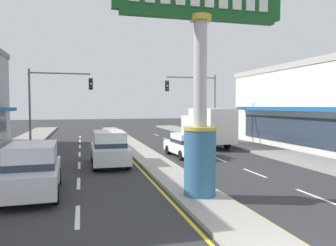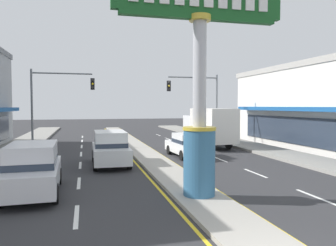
% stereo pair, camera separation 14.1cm
% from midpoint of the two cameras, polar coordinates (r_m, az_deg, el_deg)
% --- Properties ---
extents(median_strip, '(1.82, 52.00, 0.14)m').
position_cam_midpoint_polar(median_strip, '(23.85, -5.08, -4.88)').
color(median_strip, '#A39E93').
rests_on(median_strip, ground).
extents(sidewalk_right, '(2.95, 60.00, 0.18)m').
position_cam_midpoint_polar(sidewalk_right, '(25.14, 16.45, -4.54)').
color(sidewalk_right, gray).
rests_on(sidewalk_right, ground).
extents(lane_markings, '(8.56, 52.00, 0.01)m').
position_cam_midpoint_polar(lane_markings, '(22.54, -4.49, -5.50)').
color(lane_markings, silver).
rests_on(lane_markings, ground).
extents(district_sign, '(6.16, 1.19, 7.59)m').
position_cam_midpoint_polar(district_sign, '(11.65, 5.27, 5.76)').
color(district_sign, '#33668C').
rests_on(district_sign, median_strip).
extents(traffic_light_left_side, '(4.86, 0.46, 6.20)m').
position_cam_midpoint_polar(traffic_light_left_side, '(27.37, -19.41, 4.74)').
color(traffic_light_left_side, slate).
rests_on(traffic_light_left_side, ground).
extents(traffic_light_right_side, '(4.86, 0.46, 6.20)m').
position_cam_midpoint_polar(traffic_light_right_side, '(30.01, 4.93, 4.72)').
color(traffic_light_right_side, slate).
rests_on(traffic_light_right_side, ground).
extents(sedan_near_right_lane, '(2.01, 4.39, 1.53)m').
position_cam_midpoint_polar(sedan_near_right_lane, '(21.53, 3.01, -3.79)').
color(sedan_near_right_lane, white).
rests_on(sedan_near_right_lane, ground).
extents(box_truck_far_right_lane, '(2.32, 6.93, 3.12)m').
position_cam_midpoint_polar(box_truck_far_right_lane, '(26.98, 6.68, -0.51)').
color(box_truck_far_right_lane, white).
rests_on(box_truck_far_right_lane, ground).
extents(suv_near_left_lane, '(2.09, 4.66, 1.90)m').
position_cam_midpoint_polar(suv_near_left_lane, '(13.41, -22.80, -7.29)').
color(suv_near_left_lane, silver).
rests_on(suv_near_left_lane, ground).
extents(suv_mid_left_lane, '(1.99, 4.61, 1.90)m').
position_cam_midpoint_polar(suv_mid_left_lane, '(18.72, -10.36, -4.25)').
color(suv_mid_left_lane, white).
rests_on(suv_mid_left_lane, ground).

